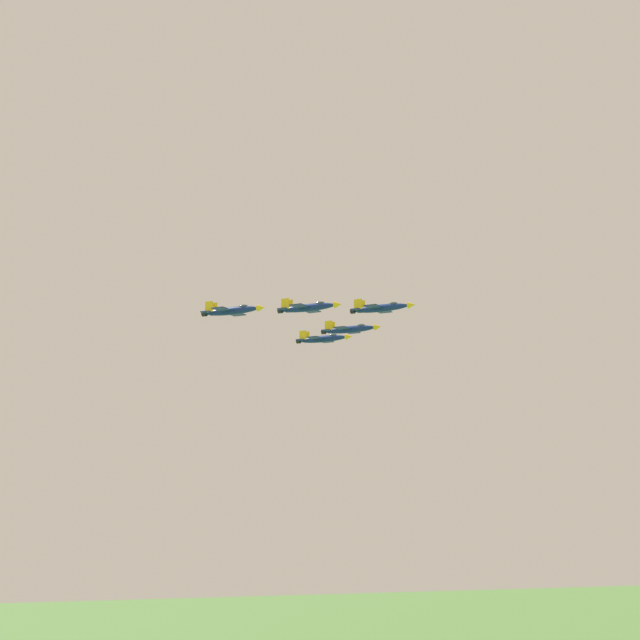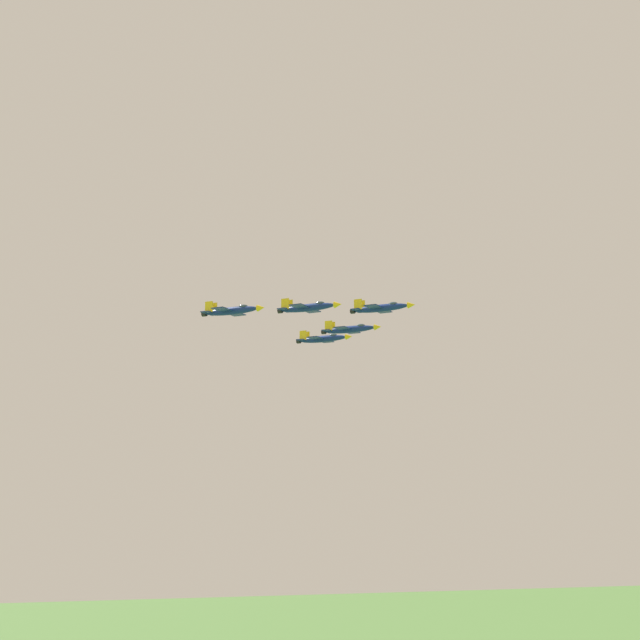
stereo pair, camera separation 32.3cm
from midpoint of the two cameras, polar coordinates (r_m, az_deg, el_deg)
jet_lead at (r=185.30m, az=4.30°, el=0.86°), size 13.71×11.88×3.38m
jet_left_wingman at (r=200.06m, az=2.07°, el=-0.66°), size 13.94×11.74×3.40m
jet_right_wingman at (r=180.73m, az=-0.90°, el=0.90°), size 13.80×11.80×3.38m
jet_left_outer at (r=215.61m, az=0.16°, el=-1.34°), size 14.20×12.37×3.51m
jet_right_outer at (r=177.54m, az=-6.33°, el=0.67°), size 13.84×11.55×3.36m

